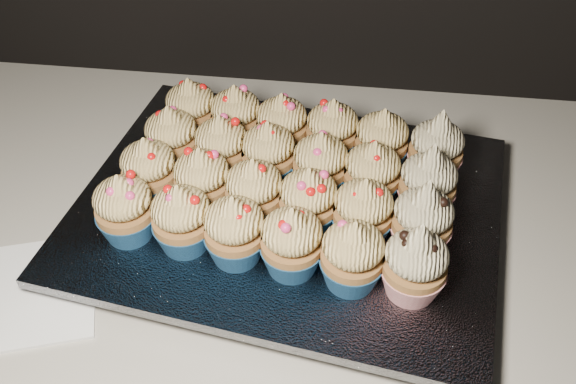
# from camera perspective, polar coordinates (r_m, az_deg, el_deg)

# --- Properties ---
(worktop) EXTENTS (2.44, 0.64, 0.04)m
(worktop) POSITION_cam_1_polar(r_m,az_deg,el_deg) (0.76, 12.02, -5.18)
(worktop) COLOR beige
(worktop) RESTS_ON cabinet
(napkin) EXTENTS (0.18, 0.18, 0.00)m
(napkin) POSITION_cam_1_polar(r_m,az_deg,el_deg) (0.73, -22.25, -8.29)
(napkin) COLOR white
(napkin) RESTS_ON worktop
(baking_tray) EXTENTS (0.47, 0.39, 0.02)m
(baking_tray) POSITION_cam_1_polar(r_m,az_deg,el_deg) (0.74, -0.00, -2.21)
(baking_tray) COLOR black
(baking_tray) RESTS_ON worktop
(foil_lining) EXTENTS (0.51, 0.43, 0.01)m
(foil_lining) POSITION_cam_1_polar(r_m,az_deg,el_deg) (0.73, -0.00, -1.27)
(foil_lining) COLOR silver
(foil_lining) RESTS_ON baking_tray
(cupcake_0) EXTENTS (0.06, 0.06, 0.08)m
(cupcake_0) POSITION_cam_1_polar(r_m,az_deg,el_deg) (0.68, -14.33, -1.43)
(cupcake_0) COLOR navy
(cupcake_0) RESTS_ON foil_lining
(cupcake_1) EXTENTS (0.06, 0.06, 0.08)m
(cupcake_1) POSITION_cam_1_polar(r_m,az_deg,el_deg) (0.66, -9.41, -2.36)
(cupcake_1) COLOR navy
(cupcake_1) RESTS_ON foil_lining
(cupcake_2) EXTENTS (0.06, 0.06, 0.08)m
(cupcake_2) POSITION_cam_1_polar(r_m,az_deg,el_deg) (0.64, -4.76, -3.43)
(cupcake_2) COLOR navy
(cupcake_2) RESTS_ON foil_lining
(cupcake_3) EXTENTS (0.06, 0.06, 0.08)m
(cupcake_3) POSITION_cam_1_polar(r_m,az_deg,el_deg) (0.63, 0.33, -4.45)
(cupcake_3) COLOR navy
(cupcake_3) RESTS_ON foil_lining
(cupcake_4) EXTENTS (0.06, 0.06, 0.08)m
(cupcake_4) POSITION_cam_1_polar(r_m,az_deg,el_deg) (0.62, 5.75, -5.65)
(cupcake_4) COLOR navy
(cupcake_4) RESTS_ON foil_lining
(cupcake_5) EXTENTS (0.06, 0.06, 0.10)m
(cupcake_5) POSITION_cam_1_polar(r_m,az_deg,el_deg) (0.62, 11.24, -6.26)
(cupcake_5) COLOR #A61723
(cupcake_5) RESTS_ON foil_lining
(cupcake_6) EXTENTS (0.06, 0.06, 0.08)m
(cupcake_6) POSITION_cam_1_polar(r_m,az_deg,el_deg) (0.72, -12.22, 1.85)
(cupcake_6) COLOR navy
(cupcake_6) RESTS_ON foil_lining
(cupcake_7) EXTENTS (0.06, 0.06, 0.08)m
(cupcake_7) POSITION_cam_1_polar(r_m,az_deg,el_deg) (0.70, -7.62, 0.97)
(cupcake_7) COLOR navy
(cupcake_7) RESTS_ON foil_lining
(cupcake_8) EXTENTS (0.06, 0.06, 0.08)m
(cupcake_8) POSITION_cam_1_polar(r_m,az_deg,el_deg) (0.68, -3.03, -0.02)
(cupcake_8) COLOR navy
(cupcake_8) RESTS_ON foil_lining
(cupcake_9) EXTENTS (0.06, 0.06, 0.08)m
(cupcake_9) POSITION_cam_1_polar(r_m,az_deg,el_deg) (0.67, 1.81, -0.85)
(cupcake_9) COLOR navy
(cupcake_9) RESTS_ON foil_lining
(cupcake_10) EXTENTS (0.06, 0.06, 0.08)m
(cupcake_10) POSITION_cam_1_polar(r_m,az_deg,el_deg) (0.66, 6.67, -1.81)
(cupcake_10) COLOR navy
(cupcake_10) RESTS_ON foil_lining
(cupcake_11) EXTENTS (0.06, 0.06, 0.10)m
(cupcake_11) POSITION_cam_1_polar(r_m,az_deg,el_deg) (0.66, 11.85, -2.45)
(cupcake_11) COLOR #A61723
(cupcake_11) RESTS_ON foil_lining
(cupcake_12) EXTENTS (0.06, 0.06, 0.08)m
(cupcake_12) POSITION_cam_1_polar(r_m,az_deg,el_deg) (0.76, -10.27, 4.67)
(cupcake_12) COLOR navy
(cupcake_12) RESTS_ON foil_lining
(cupcake_13) EXTENTS (0.06, 0.06, 0.08)m
(cupcake_13) POSITION_cam_1_polar(r_m,az_deg,el_deg) (0.74, -5.93, 3.92)
(cupcake_13) COLOR navy
(cupcake_13) RESTS_ON foil_lining
(cupcake_14) EXTENTS (0.06, 0.06, 0.08)m
(cupcake_14) POSITION_cam_1_polar(r_m,az_deg,el_deg) (0.73, -1.77, 3.37)
(cupcake_14) COLOR navy
(cupcake_14) RESTS_ON foil_lining
(cupcake_15) EXTENTS (0.06, 0.06, 0.08)m
(cupcake_15) POSITION_cam_1_polar(r_m,az_deg,el_deg) (0.71, 2.89, 2.40)
(cupcake_15) COLOR navy
(cupcake_15) RESTS_ON foil_lining
(cupcake_16) EXTENTS (0.06, 0.06, 0.08)m
(cupcake_16) POSITION_cam_1_polar(r_m,az_deg,el_deg) (0.71, 7.46, 1.57)
(cupcake_16) COLOR navy
(cupcake_16) RESTS_ON foil_lining
(cupcake_17) EXTENTS (0.06, 0.06, 0.10)m
(cupcake_17) POSITION_cam_1_polar(r_m,az_deg,el_deg) (0.70, 12.31, 0.78)
(cupcake_17) COLOR #A61723
(cupcake_17) RESTS_ON foil_lining
(cupcake_18) EXTENTS (0.06, 0.06, 0.08)m
(cupcake_18) POSITION_cam_1_polar(r_m,az_deg,el_deg) (0.80, -8.58, 7.19)
(cupcake_18) COLOR navy
(cupcake_18) RESTS_ON foil_lining
(cupcake_19) EXTENTS (0.06, 0.06, 0.08)m
(cupcake_19) POSITION_cam_1_polar(r_m,az_deg,el_deg) (0.78, -4.66, 6.65)
(cupcake_19) COLOR navy
(cupcake_19) RESTS_ON foil_lining
(cupcake_20) EXTENTS (0.06, 0.06, 0.08)m
(cupcake_20) POSITION_cam_1_polar(r_m,az_deg,el_deg) (0.77, -0.57, 5.91)
(cupcake_20) COLOR navy
(cupcake_20) RESTS_ON foil_lining
(cupcake_21) EXTENTS (0.06, 0.06, 0.08)m
(cupcake_21) POSITION_cam_1_polar(r_m,az_deg,el_deg) (0.76, 3.94, 5.39)
(cupcake_21) COLOR navy
(cupcake_21) RESTS_ON foil_lining
(cupcake_22) EXTENTS (0.06, 0.06, 0.08)m
(cupcake_22) POSITION_cam_1_polar(r_m,az_deg,el_deg) (0.75, 8.29, 4.47)
(cupcake_22) COLOR navy
(cupcake_22) RESTS_ON foil_lining
(cupcake_23) EXTENTS (0.06, 0.06, 0.10)m
(cupcake_23) POSITION_cam_1_polar(r_m,az_deg,el_deg) (0.75, 13.03, 3.77)
(cupcake_23) COLOR #A61723
(cupcake_23) RESTS_ON foil_lining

